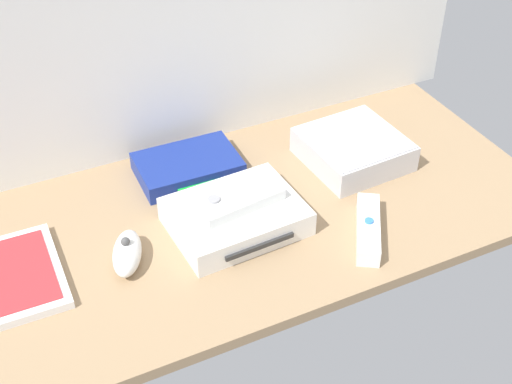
{
  "coord_description": "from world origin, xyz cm",
  "views": [
    {
      "loc": [
        -40.14,
        -83.43,
        77.23
      ],
      "look_at": [
        0.0,
        0.0,
        4.0
      ],
      "focal_mm": 49.72,
      "sensor_mm": 36.0,
      "label": 1
    }
  ],
  "objects": [
    {
      "name": "mini_computer",
      "position": [
        22.48,
        5.39,
        2.64
      ],
      "size": [
        17.96,
        17.96,
        5.3
      ],
      "rotation": [
        0.0,
        0.0,
        0.06
      ],
      "color": "silver",
      "rests_on": "ground_plane"
    },
    {
      "name": "remote_classic_pad",
      "position": [
        -4.33,
        -1.24,
        5.41
      ],
      "size": [
        15.33,
        9.82,
        2.4
      ],
      "rotation": [
        0.0,
        0.0,
        0.13
      ],
      "color": "white",
      "rests_on": "game_console"
    },
    {
      "name": "game_console",
      "position": [
        -4.8,
        -2.37,
        2.2
      ],
      "size": [
        21.77,
        17.3,
        4.4
      ],
      "rotation": [
        0.0,
        0.0,
        0.05
      ],
      "color": "white",
      "rests_on": "ground_plane"
    },
    {
      "name": "remote_nunchuk",
      "position": [
        -23.45,
        -2.8,
        2.04
      ],
      "size": [
        7.96,
        10.92,
        5.1
      ],
      "rotation": [
        0.0,
        0.0,
        -0.4
      ],
      "color": "white",
      "rests_on": "ground_plane"
    },
    {
      "name": "network_router",
      "position": [
        -6.6,
        14.68,
        1.7
      ],
      "size": [
        18.32,
        12.74,
        3.4
      ],
      "rotation": [
        0.0,
        0.0,
        -0.03
      ],
      "color": "navy",
      "rests_on": "ground_plane"
    },
    {
      "name": "game_case",
      "position": [
        -39.99,
        0.98,
        0.76
      ],
      "size": [
        13.92,
        19.23,
        1.56
      ],
      "rotation": [
        0.0,
        0.0,
        -0.02
      ],
      "color": "white",
      "rests_on": "ground_plane"
    },
    {
      "name": "remote_wand",
      "position": [
        13.57,
        -13.68,
        1.51
      ],
      "size": [
        10.93,
        14.44,
        3.4
      ],
      "rotation": [
        0.0,
        0.0,
        -0.56
      ],
      "color": "white",
      "rests_on": "ground_plane"
    },
    {
      "name": "ground_plane",
      "position": [
        0.0,
        0.0,
        -1.0
      ],
      "size": [
        100.0,
        48.0,
        2.0
      ],
      "primitive_type": "cube",
      "color": "#9E7F5B",
      "rests_on": "ground"
    }
  ]
}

